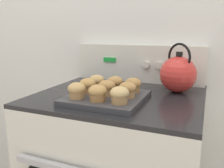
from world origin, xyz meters
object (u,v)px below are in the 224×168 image
object	(u,v)px
muffin_pan	(107,98)
muffin_r0_c0	(77,90)
muffin_r0_c2	(120,95)
muffin_r2_c1	(115,83)
muffin_r1_c2	(128,90)
muffin_r2_c2	(133,85)
muffin_r2_c0	(97,82)
muffin_r1_c1	(107,88)
muffin_r1_c0	(88,86)
tea_kettle	(178,74)
muffin_r0_c1	(97,93)

from	to	relation	value
muffin_pan	muffin_r0_c0	bearing A→B (deg)	-135.50
muffin_r0_c2	muffin_r2_c1	distance (m)	0.20
muffin_r0_c2	muffin_r1_c2	bearing A→B (deg)	89.08
muffin_r0_c0	muffin_r2_c2	xyz separation A→B (m)	(0.18, 0.18, 0.00)
muffin_r1_c2	muffin_r2_c0	size ratio (longest dim) A/B	1.00
muffin_r1_c2	muffin_r0_c2	bearing A→B (deg)	-90.92
muffin_r1_c1	muffin_r2_c0	distance (m)	0.13
muffin_r0_c0	muffin_r2_c1	distance (m)	0.20
muffin_r0_c0	muffin_r2_c1	bearing A→B (deg)	62.54
muffin_r2_c0	muffin_r2_c2	size ratio (longest dim) A/B	1.00
muffin_r2_c1	muffin_pan	bearing A→B (deg)	-91.65
muffin_r1_c2	muffin_pan	bearing A→B (deg)	179.86
muffin_r2_c0	muffin_r1_c1	bearing A→B (deg)	-44.73
muffin_r1_c0	muffin_r2_c1	bearing A→B (deg)	43.76
muffin_r2_c2	tea_kettle	size ratio (longest dim) A/B	0.31
muffin_r1_c2	muffin_r2_c0	world-z (taller)	same
muffin_r0_c1	muffin_r2_c1	xyz separation A→B (m)	(0.00, 0.18, 0.00)
muffin_r0_c1	muffin_r2_c0	bearing A→B (deg)	116.73
muffin_r0_c1	muffin_r1_c0	xyz separation A→B (m)	(-0.09, 0.09, 0.00)
muffin_r1_c1	muffin_pan	bearing A→B (deg)	146.71
muffin_r0_c1	muffin_r2_c2	distance (m)	0.20
muffin_r1_c1	muffin_r1_c2	xyz separation A→B (m)	(0.09, 0.00, 0.00)
muffin_r0_c2	tea_kettle	bearing A→B (deg)	64.15
muffin_r2_c1	tea_kettle	size ratio (longest dim) A/B	0.31
muffin_r2_c0	muffin_pan	bearing A→B (deg)	-44.89
muffin_r0_c2	muffin_r2_c1	bearing A→B (deg)	116.30
muffin_r1_c0	muffin_r1_c1	size ratio (longest dim) A/B	1.00
muffin_r0_c1	muffin_r2_c2	xyz separation A→B (m)	(0.09, 0.18, 0.00)
muffin_r0_c2	muffin_r2_c2	bearing A→B (deg)	91.02
muffin_r1_c1	muffin_r0_c2	bearing A→B (deg)	-44.31
muffin_r0_c1	muffin_r2_c1	distance (m)	0.18
muffin_r0_c0	tea_kettle	distance (m)	0.49
muffin_r1_c0	muffin_r1_c2	size ratio (longest dim) A/B	1.00
muffin_r2_c1	tea_kettle	bearing A→B (deg)	32.51
tea_kettle	muffin_r0_c2	bearing A→B (deg)	-115.85
muffin_pan	muffin_r2_c2	bearing A→B (deg)	45.14
muffin_r0_c2	tea_kettle	xyz separation A→B (m)	(0.17, 0.34, 0.03)
muffin_pan	muffin_r1_c2	distance (m)	0.10
muffin_r1_c2	muffin_r2_c1	bearing A→B (deg)	134.72
muffin_r1_c2	muffin_r2_c1	xyz separation A→B (m)	(-0.09, 0.09, 0.00)
muffin_pan	tea_kettle	xyz separation A→B (m)	(0.26, 0.25, 0.08)
muffin_r0_c2	muffin_r1_c1	size ratio (longest dim) A/B	1.00
muffin_r2_c2	muffin_r0_c1	bearing A→B (deg)	-115.48
muffin_r0_c1	tea_kettle	bearing A→B (deg)	53.54
muffin_r0_c2	muffin_r1_c1	distance (m)	0.13
muffin_pan	muffin_r1_c2	size ratio (longest dim) A/B	4.38
muffin_pan	muffin_r1_c1	distance (m)	0.04
muffin_r2_c1	muffin_r0_c0	bearing A→B (deg)	-117.46
muffin_r0_c2	muffin_r1_c2	world-z (taller)	same
muffin_r0_c0	muffin_r0_c2	distance (m)	0.18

